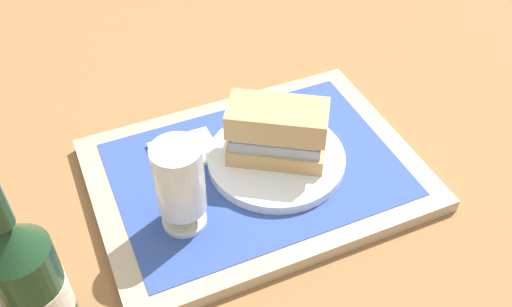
% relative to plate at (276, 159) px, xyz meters
% --- Properties ---
extents(ground_plane, '(3.00, 3.00, 0.00)m').
position_rel_plate_xyz_m(ground_plane, '(0.03, -0.00, -0.03)').
color(ground_plane, olive).
extents(tray, '(0.44, 0.32, 0.02)m').
position_rel_plate_xyz_m(tray, '(0.03, -0.00, -0.02)').
color(tray, tan).
rests_on(tray, ground_plane).
extents(placemat, '(0.38, 0.27, 0.00)m').
position_rel_plate_xyz_m(placemat, '(0.03, -0.00, -0.01)').
color(placemat, '#2D4793').
rests_on(placemat, tray).
extents(plate, '(0.19, 0.19, 0.01)m').
position_rel_plate_xyz_m(plate, '(0.00, 0.00, 0.00)').
color(plate, white).
rests_on(plate, placemat).
extents(sandwich, '(0.14, 0.12, 0.08)m').
position_rel_plate_xyz_m(sandwich, '(0.00, -0.00, 0.05)').
color(sandwich, tan).
rests_on(sandwich, plate).
extents(beer_glass, '(0.06, 0.06, 0.12)m').
position_rel_plate_xyz_m(beer_glass, '(0.15, 0.05, 0.06)').
color(beer_glass, silver).
rests_on(beer_glass, placemat).
extents(napkin_folded, '(0.09, 0.07, 0.01)m').
position_rel_plate_xyz_m(napkin_folded, '(0.11, -0.07, -0.00)').
color(napkin_folded, white).
rests_on(napkin_folded, placemat).
extents(beer_bottle, '(0.07, 0.07, 0.27)m').
position_rel_plate_xyz_m(beer_bottle, '(0.33, 0.14, 0.08)').
color(beer_bottle, '#19381E').
rests_on(beer_bottle, ground_plane).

